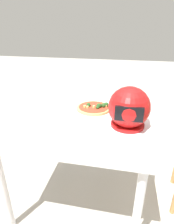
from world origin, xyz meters
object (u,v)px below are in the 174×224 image
(drinking_glass, at_px, (133,96))
(dining_table, at_px, (80,130))
(pizza, at_px, (95,108))
(motorcycle_helmet, at_px, (129,108))

(drinking_glass, bearing_deg, dining_table, 46.32)
(dining_table, distance_m, pizza, 0.21)
(pizza, relative_size, drinking_glass, 2.03)
(dining_table, xyz_separation_m, drinking_glass, (-0.37, -0.38, 0.16))
(dining_table, xyz_separation_m, pizza, (-0.08, -0.16, 0.12))
(dining_table, bearing_deg, drinking_glass, -133.68)
(motorcycle_helmet, bearing_deg, dining_table, -6.57)
(motorcycle_helmet, xyz_separation_m, drinking_glass, (-0.04, -0.42, -0.06))
(pizza, height_order, motorcycle_helmet, motorcycle_helmet)
(drinking_glass, bearing_deg, motorcycle_helmet, 85.24)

